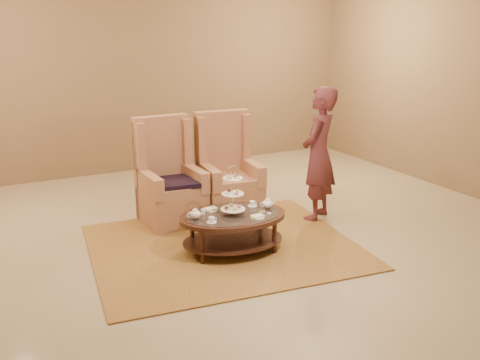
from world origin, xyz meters
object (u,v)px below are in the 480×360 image
tea_table (233,221)px  person (319,154)px  armchair_left (169,187)px  armchair_right (227,180)px

tea_table → person: size_ratio=0.75×
armchair_left → person: 2.04m
armchair_left → armchair_right: armchair_right is taller
armchair_left → armchair_right: (0.83, -0.05, -0.00)m
armchair_left → person: bearing=-26.5°
armchair_left → armchair_right: size_ratio=0.99×
tea_table → person: 1.67m
armchair_right → armchair_left: bearing=-178.7°
armchair_left → armchair_right: bearing=-6.1°
tea_table → armchair_left: (-0.31, 1.30, 0.09)m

